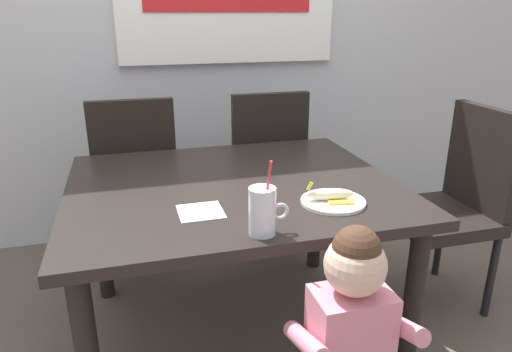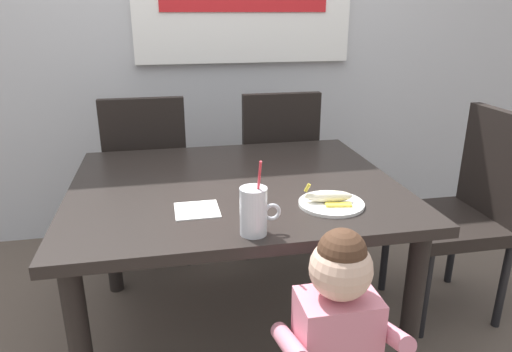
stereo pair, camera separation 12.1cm
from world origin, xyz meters
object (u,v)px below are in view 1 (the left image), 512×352
Objects in this scene: dining_table at (233,204)px; peeled_banana at (331,195)px; dining_chair_left at (136,174)px; paper_napkin at (201,212)px; dining_chair_right at (264,163)px; milk_cup at (263,214)px; snack_plate at (333,201)px; toddler_standing at (350,327)px; dining_chair_far at (455,197)px.

dining_table is 0.43m from peeled_banana.
dining_chair_left reaches higher than peeled_banana.
peeled_banana reaches higher than paper_napkin.
milk_cup is (-0.36, -1.21, 0.24)m from dining_chair_right.
milk_cup is at bearing 73.31° from dining_chair_right.
milk_cup reaches higher than snack_plate.
milk_cup is 1.65× the size of paper_napkin.
milk_cup is (-0.18, 0.26, 0.26)m from toddler_standing.
dining_chair_left reaches higher than toddler_standing.
dining_table is 5.57× the size of snack_plate.
dining_chair_right is 1.03m from dining_chair_far.
dining_chair_far is (0.72, -0.74, 0.00)m from dining_chair_right.
dining_chair_far is 0.84m from snack_plate.
paper_napkin is (-0.34, 0.47, 0.20)m from toddler_standing.
toddler_standing is 0.41m from milk_cup.
toddler_standing is 3.64× the size of snack_plate.
dining_chair_right is at bearing 64.87° from dining_table.
dining_chair_left is at bearing 101.34° from paper_napkin.
dining_chair_right reaches higher than paper_napkin.
milk_cup is 1.41× the size of peeled_banana.
milk_cup is at bearing -66.78° from dining_chair_far.
dining_chair_far is 6.40× the size of paper_napkin.
paper_napkin is (0.20, -0.99, 0.18)m from dining_chair_left.
peeled_banana is (0.66, -1.04, 0.21)m from dining_chair_left.
dining_chair_far is (1.43, -0.74, 0.00)m from dining_chair_left.
milk_cup reaches higher than dining_table.
milk_cup reaches higher than dining_chair_far.
dining_chair_left is 1.03m from paper_napkin.
milk_cup is 0.35m from snack_plate.
snack_plate is (0.30, -0.30, 0.10)m from dining_table.
milk_cup reaches higher than peeled_banana.
dining_table is 8.54× the size of paper_napkin.
dining_chair_right is 1.06m from peeled_banana.
paper_napkin is at bearing 174.34° from snack_plate.
snack_plate is (0.31, 0.16, -0.06)m from milk_cup.
snack_plate is at bearing -68.74° from dining_chair_far.
dining_chair_left reaches higher than paper_napkin.
dining_chair_far is 3.88× the size of milk_cup.
snack_plate is 1.31× the size of peeled_banana.
dining_chair_far is 4.17× the size of snack_plate.
dining_table is 0.49m from milk_cup.
snack_plate is 1.53× the size of paper_napkin.
dining_chair_far is at bearing 0.14° from dining_table.
milk_cup is at bearing -91.43° from dining_table.
dining_table is 7.31× the size of peeled_banana.
toddler_standing is (0.54, -1.46, -0.02)m from dining_chair_left.
peeled_banana is at bearing -69.23° from dining_chair_far.
dining_chair_left is at bearing 0.08° from dining_chair_right.
dining_chair_right reaches higher than peeled_banana.
dining_chair_left is 5.48× the size of peeled_banana.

